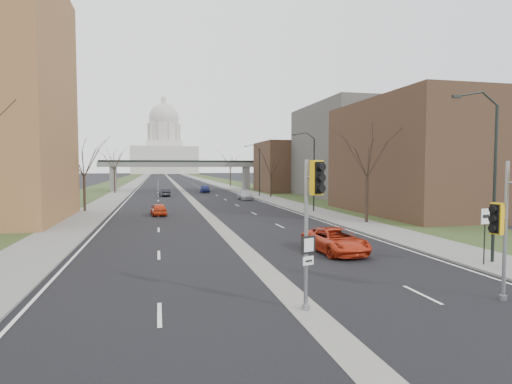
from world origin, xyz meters
name	(u,v)px	position (x,y,z in m)	size (l,w,h in m)	color
ground	(321,324)	(0.00, 0.00, 0.00)	(700.00, 700.00, 0.00)	black
road_surface	(172,180)	(0.00, 150.00, 0.01)	(20.00, 600.00, 0.01)	black
median_strip	(172,180)	(0.00, 150.00, 0.00)	(1.20, 600.00, 0.02)	gray
sidewalk_right	(204,180)	(12.00, 150.00, 0.06)	(4.00, 600.00, 0.12)	gray
sidewalk_left	(138,180)	(-12.00, 150.00, 0.06)	(4.00, 600.00, 0.12)	gray
grass_verge_right	(220,180)	(18.00, 150.00, 0.05)	(8.00, 600.00, 0.10)	#293D1C
grass_verge_left	(121,181)	(-18.00, 150.00, 0.05)	(8.00, 600.00, 0.10)	#293D1C
commercial_block_near	(434,158)	(24.00, 28.00, 6.00)	(16.00, 20.00, 12.00)	#4B3523
commercial_block_mid	(364,152)	(28.00, 52.00, 7.50)	(18.00, 22.00, 15.00)	#54514D
commercial_block_far	(295,167)	(22.00, 70.00, 5.00)	(14.00, 14.00, 10.00)	#4B3523
pedestrian_bridge	(182,168)	(0.00, 80.00, 4.84)	(34.00, 3.00, 6.45)	slate
capitol	(164,149)	(0.00, 320.00, 18.60)	(48.00, 42.00, 55.75)	silver
streetlight_near	(483,128)	(10.99, 6.00, 6.95)	(2.61, 0.20, 8.70)	black
streetlight_mid	(307,149)	(10.99, 32.00, 6.95)	(2.61, 0.20, 8.70)	black
streetlight_far	(255,155)	(10.99, 58.00, 6.95)	(2.61, 0.20, 8.70)	black
tree_left_b	(84,156)	(-13.00, 38.00, 6.23)	(6.75, 6.75, 8.81)	#382B21
tree_left_c	(114,156)	(-13.00, 72.00, 7.04)	(7.65, 7.65, 9.99)	#382B21
tree_right_a	(367,148)	(13.00, 22.00, 6.64)	(7.20, 7.20, 9.40)	#382B21
tree_right_b	(271,162)	(13.00, 55.00, 5.82)	(6.30, 6.30, 8.22)	#382B21
tree_right_c	(230,159)	(13.00, 95.00, 7.04)	(7.65, 7.65, 9.99)	#382B21
signal_pole_median	(312,207)	(0.10, 1.11, 3.66)	(0.75, 0.88, 5.26)	gray
signal_pole_right	(508,210)	(7.44, 0.53, 3.42)	(1.10, 0.87, 5.23)	gray
speed_limit_sign	(485,226)	(10.89, 5.54, 2.06)	(0.60, 0.15, 2.82)	black
car_left_near	(159,209)	(-4.96, 32.65, 0.64)	(1.51, 3.74, 1.27)	red
car_left_far	(165,192)	(-3.94, 61.62, 0.67)	(1.42, 4.07, 1.34)	black
car_right_near	(335,240)	(5.06, 10.51, 0.72)	(2.39, 5.18, 1.44)	red
car_right_mid	(245,195)	(7.99, 51.65, 0.66)	(1.86, 4.58, 1.33)	#B4B5BC
car_right_far	(205,189)	(3.93, 71.04, 0.78)	(1.83, 4.56, 1.55)	navy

